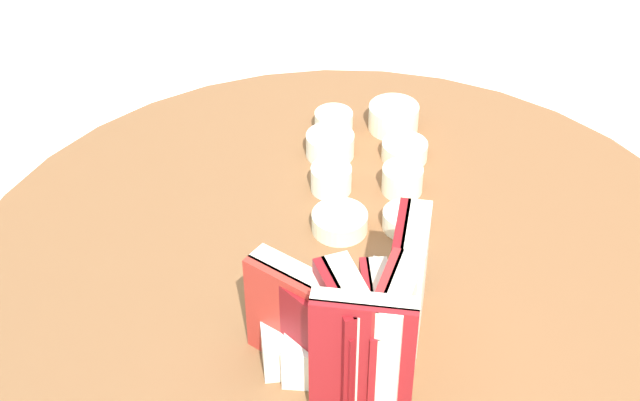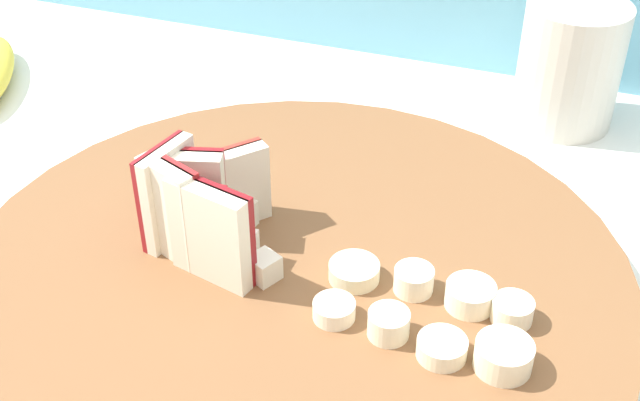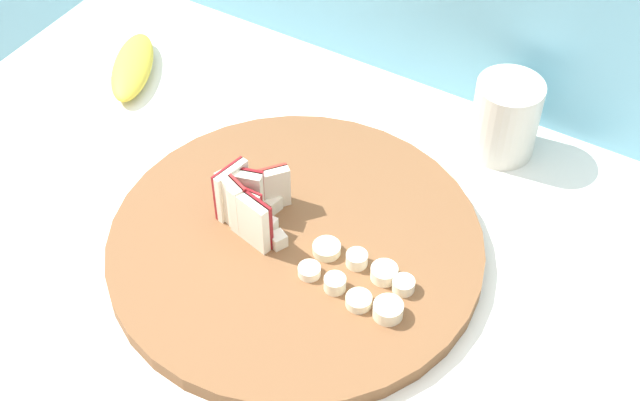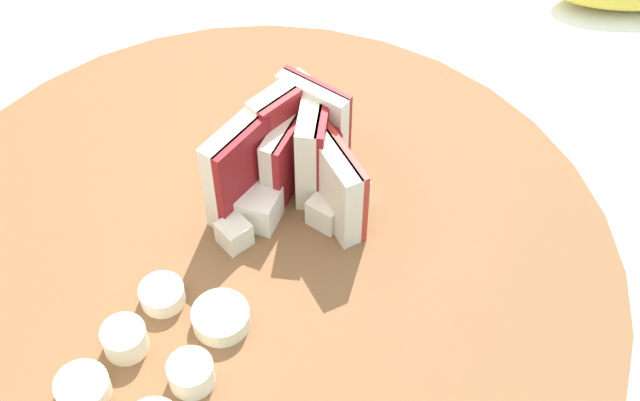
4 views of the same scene
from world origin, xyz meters
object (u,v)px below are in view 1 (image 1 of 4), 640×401
cutting_board (348,292)px  apple_dice_pile (328,331)px  apple_wedge_fan (360,327)px  banana_slice_rows (367,160)px

cutting_board → apple_dice_pile: apple_dice_pile is taller
apple_wedge_fan → banana_slice_rows: size_ratio=0.70×
cutting_board → apple_dice_pile: bearing=163.4°
apple_dice_pile → banana_slice_rows: 0.14m
apple_dice_pile → banana_slice_rows: (0.13, -0.03, -0.00)m
apple_wedge_fan → apple_dice_pile: (0.02, 0.01, -0.02)m
cutting_board → apple_wedge_fan: size_ratio=4.70×
cutting_board → banana_slice_rows: banana_slice_rows is taller
apple_wedge_fan → cutting_board: bearing=-0.5°
cutting_board → apple_wedge_fan: (-0.06, 0.00, 0.04)m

